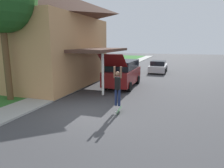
# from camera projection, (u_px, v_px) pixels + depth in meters

# --- Properties ---
(ground_plane) EXTENTS (120.00, 120.00, 0.00)m
(ground_plane) POSITION_uv_depth(u_px,v_px,m) (85.00, 114.00, 9.64)
(ground_plane) COLOR #3D3D3F
(lawn) EXTENTS (10.00, 80.00, 0.08)m
(lawn) POSITION_uv_depth(u_px,v_px,m) (34.00, 81.00, 17.72)
(lawn) COLOR #2D6B28
(lawn) RESTS_ON ground_plane
(sidewalk) EXTENTS (1.80, 80.00, 0.10)m
(sidewalk) POSITION_uv_depth(u_px,v_px,m) (78.00, 85.00, 16.33)
(sidewalk) COLOR #9E9E99
(sidewalk) RESTS_ON ground_plane
(house) EXTENTS (12.77, 9.65, 8.08)m
(house) POSITION_uv_depth(u_px,v_px,m) (31.00, 32.00, 16.41)
(house) COLOR tan
(house) RESTS_ON lawn
(suv_parked) EXTENTS (2.09, 5.40, 2.71)m
(suv_parked) POSITION_uv_depth(u_px,v_px,m) (123.00, 73.00, 15.64)
(suv_parked) COLOR maroon
(suv_parked) RESTS_ON ground_plane
(car_down_street) EXTENTS (1.94, 4.26, 1.38)m
(car_down_street) POSITION_uv_depth(u_px,v_px,m) (158.00, 67.00, 23.45)
(car_down_street) COLOR #B7B7BC
(car_down_street) RESTS_ON ground_plane
(skateboarder) EXTENTS (0.41, 0.23, 1.96)m
(skateboarder) POSITION_uv_depth(u_px,v_px,m) (118.00, 86.00, 9.70)
(skateboarder) COLOR #192347
(skateboarder) RESTS_ON ground_plane
(skateboard) EXTENTS (0.23, 0.80, 0.25)m
(skateboard) POSITION_uv_depth(u_px,v_px,m) (119.00, 110.00, 9.83)
(skateboard) COLOR #337F3D
(skateboard) RESTS_ON ground_plane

